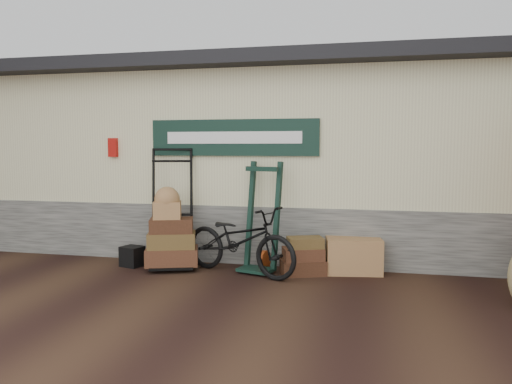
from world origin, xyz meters
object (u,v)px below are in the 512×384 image
(black_trunk, at_px, (132,256))
(bicycle, at_px, (240,236))
(green_barrow, at_px, (262,217))
(porter_trolley, at_px, (172,207))
(suitcase_stack, at_px, (303,256))
(wicker_hamper, at_px, (353,255))

(black_trunk, distance_m, bicycle, 1.76)
(green_barrow, relative_size, black_trunk, 5.22)
(bicycle, bearing_deg, black_trunk, 108.56)
(porter_trolley, bearing_deg, green_barrow, -17.45)
(suitcase_stack, relative_size, black_trunk, 2.01)
(black_trunk, relative_size, bicycle, 0.16)
(wicker_hamper, bearing_deg, bicycle, -164.27)
(porter_trolley, distance_m, wicker_hamper, 2.77)
(porter_trolley, distance_m, bicycle, 1.18)
(green_barrow, relative_size, suitcase_stack, 2.60)
(wicker_hamper, distance_m, bicycle, 1.67)
(black_trunk, bearing_deg, suitcase_stack, 2.02)
(bicycle, bearing_deg, porter_trolley, 100.60)
(suitcase_stack, bearing_deg, porter_trolley, 179.06)
(porter_trolley, distance_m, green_barrow, 1.38)
(suitcase_stack, xyz_separation_m, black_trunk, (-2.60, -0.09, -0.12))
(green_barrow, bearing_deg, bicycle, -121.34)
(black_trunk, bearing_deg, green_barrow, 4.37)
(porter_trolley, relative_size, wicker_hamper, 2.36)
(wicker_hamper, height_order, black_trunk, wicker_hamper)
(porter_trolley, height_order, suitcase_stack, porter_trolley)
(green_barrow, distance_m, wicker_hamper, 1.43)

